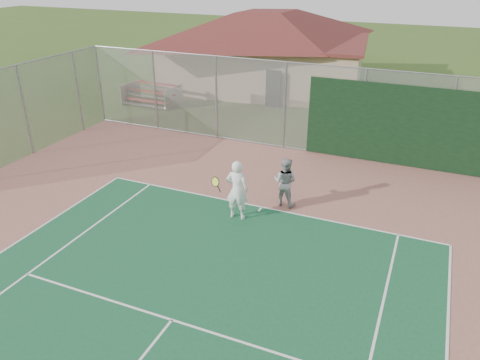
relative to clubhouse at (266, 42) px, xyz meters
name	(u,v)px	position (x,y,z in m)	size (l,w,h in m)	color
back_fence	(364,118)	(7.27, -9.03, -0.96)	(20.08, 0.11, 3.53)	gray
side_fence_left	(25,111)	(-4.84, -13.51, -0.88)	(0.08, 9.00, 3.50)	gray
clubhouse	(266,42)	(0.00, 0.00, 0.00)	(12.94, 9.50, 5.18)	tan
bleachers	(151,94)	(-4.24, -5.78, -2.08)	(2.85, 1.79, 1.04)	#AF2C28
player_white_front	(237,190)	(4.69, -15.01, -1.70)	(1.09, 0.69, 1.84)	white
player_grey_back	(285,182)	(5.74, -13.66, -1.85)	(0.81, 0.66, 1.56)	#989B9D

